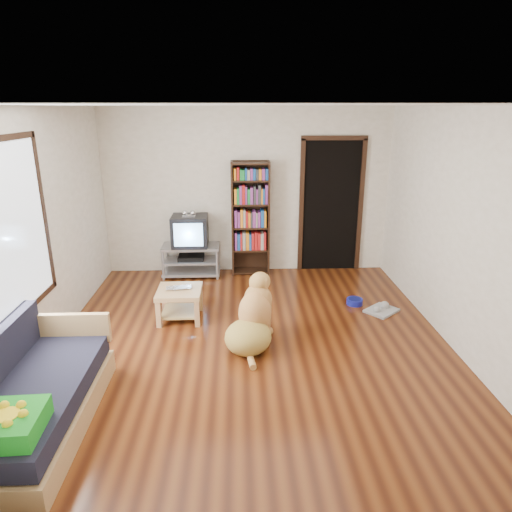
{
  "coord_description": "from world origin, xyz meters",
  "views": [
    {
      "loc": [
        -0.14,
        -4.68,
        2.58
      ],
      "look_at": [
        0.06,
        0.45,
        0.9
      ],
      "focal_mm": 32.0,
      "sensor_mm": 36.0,
      "label": 1
    }
  ],
  "objects_px": {
    "coffee_table": "(180,298)",
    "dog_bowl": "(355,302)",
    "sofa": "(32,400)",
    "dog": "(253,320)",
    "bookshelf": "(250,213)",
    "tv_stand": "(191,259)",
    "grey_rag": "(381,311)",
    "crt_tv": "(190,230)",
    "laptop": "(179,289)",
    "green_cushion": "(8,424)"
  },
  "relations": [
    {
      "from": "coffee_table",
      "to": "dog_bowl",
      "type": "bearing_deg",
      "value": 8.42
    },
    {
      "from": "sofa",
      "to": "dog",
      "type": "distance_m",
      "value": 2.32
    },
    {
      "from": "bookshelf",
      "to": "dog",
      "type": "bearing_deg",
      "value": -90.95
    },
    {
      "from": "tv_stand",
      "to": "bookshelf",
      "type": "relative_size",
      "value": 0.5
    },
    {
      "from": "dog_bowl",
      "to": "tv_stand",
      "type": "distance_m",
      "value": 2.66
    },
    {
      "from": "coffee_table",
      "to": "dog",
      "type": "height_order",
      "value": "dog"
    },
    {
      "from": "grey_rag",
      "to": "sofa",
      "type": "distance_m",
      "value": 4.21
    },
    {
      "from": "dog_bowl",
      "to": "crt_tv",
      "type": "distance_m",
      "value": 2.75
    },
    {
      "from": "tv_stand",
      "to": "sofa",
      "type": "distance_m",
      "value": 3.76
    },
    {
      "from": "sofa",
      "to": "laptop",
      "type": "bearing_deg",
      "value": 64.12
    },
    {
      "from": "green_cushion",
      "to": "coffee_table",
      "type": "bearing_deg",
      "value": 69.33
    },
    {
      "from": "grey_rag",
      "to": "bookshelf",
      "type": "distance_m",
      "value": 2.52
    },
    {
      "from": "sofa",
      "to": "coffee_table",
      "type": "xyz_separation_m",
      "value": [
        0.98,
        2.05,
        0.02
      ]
    },
    {
      "from": "dog_bowl",
      "to": "sofa",
      "type": "height_order",
      "value": "sofa"
    },
    {
      "from": "bookshelf",
      "to": "sofa",
      "type": "distance_m",
      "value": 4.26
    },
    {
      "from": "crt_tv",
      "to": "coffee_table",
      "type": "height_order",
      "value": "crt_tv"
    },
    {
      "from": "bookshelf",
      "to": "dog",
      "type": "xyz_separation_m",
      "value": [
        -0.04,
        -2.38,
        -0.7
      ]
    },
    {
      "from": "dog_bowl",
      "to": "bookshelf",
      "type": "relative_size",
      "value": 0.12
    },
    {
      "from": "grey_rag",
      "to": "tv_stand",
      "type": "relative_size",
      "value": 0.44
    },
    {
      "from": "grey_rag",
      "to": "dog",
      "type": "relative_size",
      "value": 0.4
    },
    {
      "from": "laptop",
      "to": "bookshelf",
      "type": "xyz_separation_m",
      "value": [
        0.95,
        1.71,
        0.59
      ]
    },
    {
      "from": "laptop",
      "to": "crt_tv",
      "type": "xyz_separation_m",
      "value": [
        -0.0,
        1.63,
        0.33
      ]
    },
    {
      "from": "laptop",
      "to": "tv_stand",
      "type": "distance_m",
      "value": 1.62
    },
    {
      "from": "coffee_table",
      "to": "dog",
      "type": "bearing_deg",
      "value": -37.71
    },
    {
      "from": "laptop",
      "to": "dog_bowl",
      "type": "distance_m",
      "value": 2.4
    },
    {
      "from": "crt_tv",
      "to": "dog",
      "type": "height_order",
      "value": "crt_tv"
    },
    {
      "from": "crt_tv",
      "to": "sofa",
      "type": "distance_m",
      "value": 3.81
    },
    {
      "from": "bookshelf",
      "to": "sofa",
      "type": "relative_size",
      "value": 1.0
    },
    {
      "from": "laptop",
      "to": "sofa",
      "type": "relative_size",
      "value": 0.18
    },
    {
      "from": "crt_tv",
      "to": "sofa",
      "type": "xyz_separation_m",
      "value": [
        -0.97,
        -3.65,
        -0.48
      ]
    },
    {
      "from": "sofa",
      "to": "dog",
      "type": "xyz_separation_m",
      "value": [
        1.88,
        1.35,
        0.04
      ]
    },
    {
      "from": "green_cushion",
      "to": "laptop",
      "type": "bearing_deg",
      "value": 69.14
    },
    {
      "from": "dog_bowl",
      "to": "sofa",
      "type": "relative_size",
      "value": 0.12
    },
    {
      "from": "dog",
      "to": "bookshelf",
      "type": "bearing_deg",
      "value": 89.05
    },
    {
      "from": "bookshelf",
      "to": "sofa",
      "type": "height_order",
      "value": "bookshelf"
    },
    {
      "from": "dog_bowl",
      "to": "dog",
      "type": "distance_m",
      "value": 1.79
    },
    {
      "from": "crt_tv",
      "to": "coffee_table",
      "type": "distance_m",
      "value": 1.67
    },
    {
      "from": "grey_rag",
      "to": "crt_tv",
      "type": "height_order",
      "value": "crt_tv"
    },
    {
      "from": "grey_rag",
      "to": "dog_bowl",
      "type": "bearing_deg",
      "value": 140.19
    },
    {
      "from": "sofa",
      "to": "coffee_table",
      "type": "distance_m",
      "value": 2.27
    },
    {
      "from": "dog_bowl",
      "to": "dog",
      "type": "bearing_deg",
      "value": -143.84
    },
    {
      "from": "sofa",
      "to": "dog",
      "type": "bearing_deg",
      "value": 35.57
    },
    {
      "from": "laptop",
      "to": "bookshelf",
      "type": "relative_size",
      "value": 0.18
    },
    {
      "from": "grey_rag",
      "to": "crt_tv",
      "type": "xyz_separation_m",
      "value": [
        -2.64,
        1.51,
        0.73
      ]
    },
    {
      "from": "grey_rag",
      "to": "coffee_table",
      "type": "xyz_separation_m",
      "value": [
        -2.64,
        -0.1,
        0.27
      ]
    },
    {
      "from": "tv_stand",
      "to": "coffee_table",
      "type": "distance_m",
      "value": 1.58
    },
    {
      "from": "laptop",
      "to": "sofa",
      "type": "bearing_deg",
      "value": -123.58
    },
    {
      "from": "tv_stand",
      "to": "bookshelf",
      "type": "xyz_separation_m",
      "value": [
        0.95,
        0.09,
        0.73
      ]
    },
    {
      "from": "crt_tv",
      "to": "sofa",
      "type": "bearing_deg",
      "value": -104.93
    },
    {
      "from": "dog_bowl",
      "to": "sofa",
      "type": "distance_m",
      "value": 4.1
    }
  ]
}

